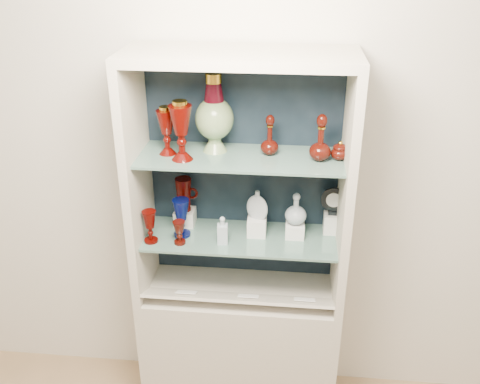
# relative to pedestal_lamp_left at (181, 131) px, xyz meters

# --- Properties ---
(wall_back) EXTENTS (3.50, 0.02, 2.80)m
(wall_back) POSITION_rel_pedestal_lamp_left_xyz_m (0.25, 0.26, -0.20)
(wall_back) COLOR silver
(wall_back) RESTS_ON ground
(cabinet_base) EXTENTS (1.00, 0.40, 0.75)m
(cabinet_base) POSITION_rel_pedestal_lamp_left_xyz_m (0.25, 0.04, -1.23)
(cabinet_base) COLOR beige
(cabinet_base) RESTS_ON ground
(cabinet_back_panel) EXTENTS (0.98, 0.02, 1.15)m
(cabinet_back_panel) POSITION_rel_pedestal_lamp_left_xyz_m (0.25, 0.23, -0.28)
(cabinet_back_panel) COLOR black
(cabinet_back_panel) RESTS_ON cabinet_base
(cabinet_side_left) EXTENTS (0.04, 0.40, 1.15)m
(cabinet_side_left) POSITION_rel_pedestal_lamp_left_xyz_m (-0.23, 0.04, -0.28)
(cabinet_side_left) COLOR beige
(cabinet_side_left) RESTS_ON cabinet_base
(cabinet_side_right) EXTENTS (0.04, 0.40, 1.15)m
(cabinet_side_right) POSITION_rel_pedestal_lamp_left_xyz_m (0.73, 0.04, -0.28)
(cabinet_side_right) COLOR beige
(cabinet_side_right) RESTS_ON cabinet_base
(cabinet_top_cap) EXTENTS (1.00, 0.40, 0.04)m
(cabinet_top_cap) POSITION_rel_pedestal_lamp_left_xyz_m (0.25, 0.04, 0.32)
(cabinet_top_cap) COLOR beige
(cabinet_top_cap) RESTS_ON cabinet_side_left
(shelf_lower) EXTENTS (0.92, 0.34, 0.01)m
(shelf_lower) POSITION_rel_pedestal_lamp_left_xyz_m (0.25, 0.06, -0.56)
(shelf_lower) COLOR slate
(shelf_lower) RESTS_ON cabinet_side_left
(shelf_upper) EXTENTS (0.92, 0.34, 0.01)m
(shelf_upper) POSITION_rel_pedestal_lamp_left_xyz_m (0.25, 0.06, -0.14)
(shelf_upper) COLOR slate
(shelf_upper) RESTS_ON cabinet_side_left
(label_ledge) EXTENTS (0.92, 0.17, 0.09)m
(label_ledge) POSITION_rel_pedestal_lamp_left_xyz_m (0.25, -0.07, -0.82)
(label_ledge) COLOR beige
(label_ledge) RESTS_ON cabinet_base
(label_card_0) EXTENTS (0.10, 0.06, 0.03)m
(label_card_0) POSITION_rel_pedestal_lamp_left_xyz_m (0.31, -0.07, -0.81)
(label_card_0) COLOR white
(label_card_0) RESTS_ON label_ledge
(label_card_1) EXTENTS (0.10, 0.06, 0.03)m
(label_card_1) POSITION_rel_pedestal_lamp_left_xyz_m (0.00, -0.07, -0.81)
(label_card_1) COLOR white
(label_card_1) RESTS_ON label_ledge
(label_card_2) EXTENTS (0.10, 0.06, 0.03)m
(label_card_2) POSITION_rel_pedestal_lamp_left_xyz_m (0.58, -0.07, -0.81)
(label_card_2) COLOR white
(label_card_2) RESTS_ON label_ledge
(pedestal_lamp_left) EXTENTS (0.11, 0.11, 0.27)m
(pedestal_lamp_left) POSITION_rel_pedestal_lamp_left_xyz_m (0.00, 0.00, 0.00)
(pedestal_lamp_left) COLOR #460300
(pedestal_lamp_left) RESTS_ON shelf_upper
(pedestal_lamp_right) EXTENTS (0.09, 0.09, 0.22)m
(pedestal_lamp_right) POSITION_rel_pedestal_lamp_left_xyz_m (-0.08, 0.06, -0.02)
(pedestal_lamp_right) COLOR #460300
(pedestal_lamp_right) RESTS_ON shelf_upper
(enamel_urn) EXTENTS (0.18, 0.18, 0.36)m
(enamel_urn) POSITION_rel_pedestal_lamp_left_xyz_m (0.13, 0.12, 0.05)
(enamel_urn) COLOR #0F4825
(enamel_urn) RESTS_ON shelf_upper
(ruby_decanter_a) EXTENTS (0.10, 0.10, 0.21)m
(ruby_decanter_a) POSITION_rel_pedestal_lamp_left_xyz_m (0.38, 0.10, -0.03)
(ruby_decanter_a) COLOR #3E0D06
(ruby_decanter_a) RESTS_ON shelf_upper
(ruby_decanter_b) EXTENTS (0.13, 0.13, 0.23)m
(ruby_decanter_b) POSITION_rel_pedestal_lamp_left_xyz_m (0.61, 0.05, -0.02)
(ruby_decanter_b) COLOR #3E0D06
(ruby_decanter_b) RESTS_ON shelf_upper
(lidded_bowl) EXTENTS (0.10, 0.10, 0.09)m
(lidded_bowl) POSITION_rel_pedestal_lamp_left_xyz_m (0.69, 0.07, -0.09)
(lidded_bowl) COLOR #3E0D06
(lidded_bowl) RESTS_ON shelf_upper
(cobalt_goblet) EXTENTS (0.09, 0.09, 0.19)m
(cobalt_goblet) POSITION_rel_pedestal_lamp_left_xyz_m (-0.03, 0.04, -0.46)
(cobalt_goblet) COLOR #040A47
(cobalt_goblet) RESTS_ON shelf_lower
(ruby_goblet_tall) EXTENTS (0.08, 0.08, 0.16)m
(ruby_goblet_tall) POSITION_rel_pedestal_lamp_left_xyz_m (-0.17, -0.03, -0.47)
(ruby_goblet_tall) COLOR #460300
(ruby_goblet_tall) RESTS_ON shelf_lower
(ruby_goblet_small) EXTENTS (0.07, 0.07, 0.12)m
(ruby_goblet_small) POSITION_rel_pedestal_lamp_left_xyz_m (-0.03, -0.03, -0.50)
(ruby_goblet_small) COLOR #3E0D06
(ruby_goblet_small) RESTS_ON shelf_lower
(riser_ruby_pitcher) EXTENTS (0.10, 0.10, 0.08)m
(riser_ruby_pitcher) POSITION_rel_pedestal_lamp_left_xyz_m (-0.04, 0.15, -0.51)
(riser_ruby_pitcher) COLOR silver
(riser_ruby_pitcher) RESTS_ON shelf_lower
(ruby_pitcher) EXTENTS (0.13, 0.09, 0.17)m
(ruby_pitcher) POSITION_rel_pedestal_lamp_left_xyz_m (-0.04, 0.15, -0.39)
(ruby_pitcher) COLOR #460300
(ruby_pitcher) RESTS_ON riser_ruby_pitcher
(clear_square_bottle) EXTENTS (0.05, 0.05, 0.14)m
(clear_square_bottle) POSITION_rel_pedestal_lamp_left_xyz_m (0.18, -0.01, -0.48)
(clear_square_bottle) COLOR #9DABB7
(clear_square_bottle) RESTS_ON shelf_lower
(riser_flat_flask) EXTENTS (0.09, 0.09, 0.09)m
(riser_flat_flask) POSITION_rel_pedestal_lamp_left_xyz_m (0.33, 0.09, -0.51)
(riser_flat_flask) COLOR silver
(riser_flat_flask) RESTS_ON shelf_lower
(flat_flask) EXTENTS (0.12, 0.07, 0.15)m
(flat_flask) POSITION_rel_pedestal_lamp_left_xyz_m (0.33, 0.09, -0.39)
(flat_flask) COLOR #B2BDC5
(flat_flask) RESTS_ON riser_flat_flask
(riser_clear_round_decanter) EXTENTS (0.09, 0.09, 0.07)m
(riser_clear_round_decanter) POSITION_rel_pedestal_lamp_left_xyz_m (0.51, 0.09, -0.52)
(riser_clear_round_decanter) COLOR silver
(riser_clear_round_decanter) RESTS_ON shelf_lower
(clear_round_decanter) EXTENTS (0.11, 0.11, 0.15)m
(clear_round_decanter) POSITION_rel_pedestal_lamp_left_xyz_m (0.51, 0.09, -0.41)
(clear_round_decanter) COLOR #9DABB7
(clear_round_decanter) RESTS_ON riser_clear_round_decanter
(riser_cameo_medallion) EXTENTS (0.08, 0.08, 0.10)m
(riser_cameo_medallion) POSITION_rel_pedestal_lamp_left_xyz_m (0.69, 0.15, -0.50)
(riser_cameo_medallion) COLOR silver
(riser_cameo_medallion) RESTS_ON shelf_lower
(cameo_medallion) EXTENTS (0.12, 0.05, 0.14)m
(cameo_medallion) POSITION_rel_pedestal_lamp_left_xyz_m (0.69, 0.15, -0.38)
(cameo_medallion) COLOR black
(cameo_medallion) RESTS_ON riser_cameo_medallion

